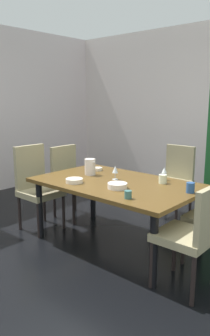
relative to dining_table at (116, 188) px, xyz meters
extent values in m
cube|color=black|center=(-0.22, -0.56, -0.65)|extent=(5.58, 6.30, 0.02)
cube|color=silver|center=(-1.58, 2.54, 0.75)|extent=(2.87, 0.10, 2.77)
cube|color=#563C19|center=(0.00, 0.00, 0.05)|extent=(1.75, 1.09, 0.04)
cylinder|color=black|center=(-0.77, 0.44, -0.30)|extent=(0.07, 0.07, 0.67)
cylinder|color=black|center=(0.77, 0.44, -0.30)|extent=(0.07, 0.07, 0.67)
cylinder|color=black|center=(-0.77, -0.44, -0.30)|extent=(0.07, 0.07, 0.67)
cylinder|color=black|center=(0.77, -0.44, -0.30)|extent=(0.07, 0.07, 0.67)
cylinder|color=black|center=(0.77, 0.09, -0.43)|extent=(0.04, 0.04, 0.42)
cylinder|color=black|center=(0.77, 0.47, -0.43)|extent=(0.04, 0.04, 0.42)
cube|color=gray|center=(0.96, -0.28, -0.18)|extent=(0.44, 0.44, 0.07)
cube|color=gray|center=(1.16, -0.28, 0.05)|extent=(0.05, 0.42, 0.46)
cylinder|color=black|center=(0.77, -0.47, -0.43)|extent=(0.04, 0.04, 0.42)
cylinder|color=black|center=(0.77, -0.09, -0.43)|extent=(0.04, 0.04, 0.42)
cylinder|color=black|center=(1.15, -0.47, -0.43)|extent=(0.04, 0.04, 0.42)
cube|color=gray|center=(-0.96, 0.28, -0.18)|extent=(0.44, 0.44, 0.07)
cube|color=gray|center=(-1.16, 0.28, 0.07)|extent=(0.05, 0.42, 0.50)
cylinder|color=black|center=(-0.77, 0.47, -0.43)|extent=(0.04, 0.04, 0.42)
cylinder|color=black|center=(-0.77, 0.09, -0.43)|extent=(0.04, 0.04, 0.42)
cylinder|color=black|center=(-1.15, 0.47, -0.43)|extent=(0.04, 0.04, 0.42)
cylinder|color=black|center=(-1.15, 0.09, -0.43)|extent=(0.04, 0.04, 0.42)
cube|color=gray|center=(-0.01, 1.19, -0.18)|extent=(0.44, 0.44, 0.07)
cube|color=gray|center=(-0.01, 1.39, 0.07)|extent=(0.42, 0.05, 0.50)
cylinder|color=black|center=(0.18, 1.00, -0.43)|extent=(0.04, 0.04, 0.42)
cylinder|color=black|center=(-0.20, 1.00, -0.43)|extent=(0.04, 0.04, 0.42)
cylinder|color=black|center=(0.18, 1.38, -0.43)|extent=(0.04, 0.04, 0.42)
cylinder|color=black|center=(-0.20, 1.38, -0.43)|extent=(0.04, 0.04, 0.42)
cube|color=gray|center=(-0.96, -0.28, -0.18)|extent=(0.44, 0.44, 0.07)
cube|color=gray|center=(-1.16, -0.28, 0.10)|extent=(0.05, 0.42, 0.57)
cylinder|color=black|center=(-0.77, -0.09, -0.43)|extent=(0.04, 0.04, 0.42)
cylinder|color=black|center=(-0.77, -0.47, -0.43)|extent=(0.04, 0.04, 0.42)
cylinder|color=black|center=(-1.15, -0.09, -0.43)|extent=(0.04, 0.04, 0.42)
cylinder|color=black|center=(-1.15, -0.47, -0.43)|extent=(0.04, 0.04, 0.42)
cylinder|color=silver|center=(0.34, 0.40, 0.07)|extent=(0.07, 0.07, 0.00)
cylinder|color=silver|center=(0.34, 0.40, 0.11)|extent=(0.01, 0.01, 0.08)
cone|color=silver|center=(0.34, 0.40, 0.18)|extent=(0.06, 0.06, 0.06)
cylinder|color=silver|center=(-0.08, 0.07, 0.07)|extent=(0.07, 0.07, 0.00)
cylinder|color=silver|center=(-0.08, 0.07, 0.11)|extent=(0.01, 0.01, 0.07)
cone|color=silver|center=(-0.08, 0.07, 0.19)|extent=(0.06, 0.06, 0.08)
cylinder|color=white|center=(0.17, -0.20, 0.10)|extent=(0.20, 0.20, 0.05)
cylinder|color=silver|center=(-0.54, 0.28, 0.09)|extent=(0.13, 0.13, 0.04)
cylinder|color=beige|center=(-0.31, -0.33, 0.10)|extent=(0.18, 0.18, 0.05)
cylinder|color=#E8F1CD|center=(0.40, 0.28, 0.12)|extent=(0.08, 0.08, 0.09)
cylinder|color=#3A6965|center=(0.46, -0.39, 0.11)|extent=(0.07, 0.07, 0.07)
cylinder|color=#264C89|center=(0.78, 0.14, 0.12)|extent=(0.08, 0.08, 0.10)
cylinder|color=silver|center=(-0.44, 0.05, 0.17)|extent=(0.13, 0.13, 0.19)
cone|color=silver|center=(-0.38, 0.05, 0.25)|extent=(0.04, 0.04, 0.03)
camera|label=1|loc=(2.16, -2.62, 0.95)|focal=35.00mm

